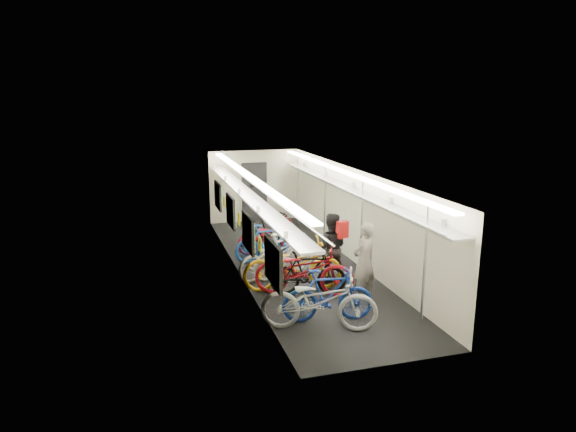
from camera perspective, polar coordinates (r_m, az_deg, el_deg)
train_car_shell at (r=13.06m, az=-1.32°, el=2.11°), size 10.00×10.00×10.00m
bicycle_0 at (r=9.44m, az=3.46°, el=-9.38°), size 2.26×1.47×1.12m
bicycle_1 at (r=9.78m, az=4.47°, el=-8.79°), size 1.80×0.76×1.05m
bicycle_2 at (r=10.98m, az=1.81°, el=-6.04°), size 2.26×1.55×1.12m
bicycle_3 at (r=11.03m, az=2.26°, el=-6.32°), size 1.71×0.87×0.99m
bicycle_4 at (r=11.24m, az=0.52°, el=-5.49°), size 2.28×1.09×1.15m
bicycle_5 at (r=12.08m, az=-0.35°, el=-4.23°), size 1.89×1.25×1.11m
bicycle_6 at (r=12.03m, az=-1.48°, el=-4.51°), size 2.07×1.26×1.03m
bicycle_7 at (r=13.14m, az=-2.31°, el=-3.01°), size 1.69×0.52×1.01m
bicycle_8 at (r=13.85m, az=-1.96°, el=-2.25°), size 1.85×0.70×0.96m
bicycle_9 at (r=14.06m, az=-1.92°, el=-1.75°), size 1.85×0.73×1.08m
passenger_near at (r=10.78m, az=8.45°, el=-5.00°), size 0.72×0.62×1.67m
passenger_mid at (r=11.71m, az=4.74°, el=-3.56°), size 0.94×0.84×1.62m
backpack at (r=11.46m, az=6.05°, el=-1.51°), size 0.29×0.21×0.38m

